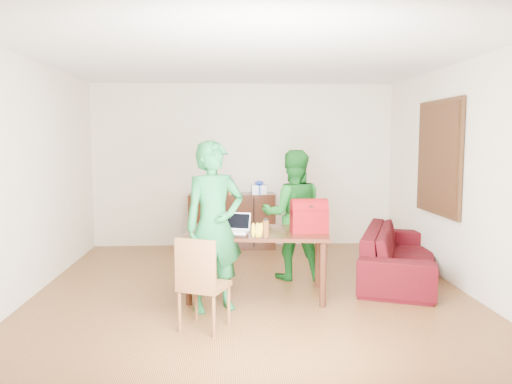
{
  "coord_description": "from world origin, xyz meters",
  "views": [
    {
      "loc": [
        -0.27,
        -5.61,
        1.78
      ],
      "look_at": [
        0.06,
        0.16,
        1.17
      ],
      "focal_mm": 35.0,
      "sensor_mm": 36.0,
      "label": 1
    }
  ],
  "objects": [
    {
      "name": "room",
      "position": [
        0.01,
        0.13,
        1.31
      ],
      "size": [
        5.2,
        5.7,
        2.9
      ],
      "color": "#472211",
      "rests_on": "ground"
    },
    {
      "name": "table",
      "position": [
        0.06,
        -0.04,
        0.66
      ],
      "size": [
        1.69,
        1.07,
        0.75
      ],
      "rotation": [
        0.0,
        0.0,
        -0.11
      ],
      "color": "black",
      "rests_on": "ground"
    },
    {
      "name": "chair",
      "position": [
        -0.5,
        -1.04,
        0.26
      ],
      "size": [
        0.53,
        0.52,
        0.89
      ],
      "rotation": [
        0.0,
        0.0,
        -0.42
      ],
      "color": "brown",
      "rests_on": "ground"
    },
    {
      "name": "person_near",
      "position": [
        -0.41,
        -0.49,
        0.89
      ],
      "size": [
        0.76,
        0.64,
        1.78
      ],
      "primitive_type": "imported",
      "rotation": [
        0.0,
        0.0,
        0.39
      ],
      "color": "#145E2B",
      "rests_on": "ground"
    },
    {
      "name": "person_far",
      "position": [
        0.56,
        0.66,
        0.83
      ],
      "size": [
        0.83,
        0.65,
        1.65
      ],
      "primitive_type": "imported",
      "rotation": [
        0.0,
        0.0,
        3.11
      ],
      "color": "#135719",
      "rests_on": "ground"
    },
    {
      "name": "laptop",
      "position": [
        -0.19,
        -0.12,
        0.79
      ],
      "size": [
        0.34,
        0.28,
        0.21
      ],
      "rotation": [
        0.0,
        0.0,
        -0.26
      ],
      "color": "white",
      "rests_on": "table"
    },
    {
      "name": "bananas",
      "position": [
        0.04,
        -0.42,
        0.78
      ],
      "size": [
        0.19,
        0.16,
        0.06
      ],
      "primitive_type": null,
      "rotation": [
        0.0,
        0.0,
        -0.41
      ],
      "color": "yellow",
      "rests_on": "table"
    },
    {
      "name": "bottle",
      "position": [
        0.14,
        -0.39,
        0.85
      ],
      "size": [
        0.09,
        0.09,
        0.2
      ],
      "primitive_type": "cylinder",
      "rotation": [
        0.0,
        0.0,
        0.42
      ],
      "color": "#5E3215",
      "rests_on": "table"
    },
    {
      "name": "red_bag",
      "position": [
        0.64,
        -0.16,
        0.9
      ],
      "size": [
        0.41,
        0.25,
        0.3
      ],
      "primitive_type": "cube",
      "rotation": [
        0.0,
        0.0,
        0.04
      ],
      "color": "maroon",
      "rests_on": "table"
    },
    {
      "name": "sofa",
      "position": [
        1.95,
        0.59,
        0.32
      ],
      "size": [
        1.6,
        2.36,
        0.64
      ],
      "primitive_type": "imported",
      "rotation": [
        0.0,
        0.0,
        1.2
      ],
      "color": "#3A070D",
      "rests_on": "ground"
    }
  ]
}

